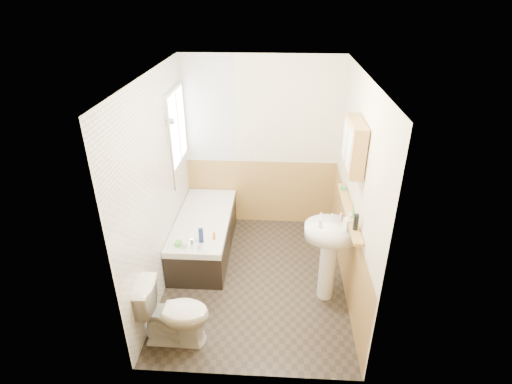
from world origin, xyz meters
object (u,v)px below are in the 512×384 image
at_px(bathtub, 204,233).
at_px(sink, 329,247).
at_px(toilet, 174,313).
at_px(pine_shelf, 349,211).
at_px(medicine_cabinet, 354,146).

xyz_separation_m(bathtub, sink, (1.57, -0.82, 0.43)).
bearing_deg(bathtub, toilet, -91.10).
relative_size(bathtub, toilet, 2.24).
distance_m(toilet, sink, 1.80).
bearing_deg(pine_shelf, sink, -140.57).
distance_m(bathtub, toilet, 1.57).
relative_size(pine_shelf, medicine_cabinet, 2.23).
bearing_deg(pine_shelf, bathtub, 159.82).
xyz_separation_m(toilet, medicine_cabinet, (1.77, 0.93, 1.47)).
distance_m(pine_shelf, medicine_cabinet, 0.76).
bearing_deg(pine_shelf, medicine_cabinet, 144.55).
bearing_deg(toilet, bathtub, -0.28).
relative_size(bathtub, sink, 1.47).
distance_m(bathtub, medicine_cabinet, 2.42).
height_order(sink, pine_shelf, sink).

